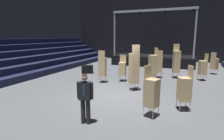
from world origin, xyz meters
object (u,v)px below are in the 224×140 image
man_with_tie (85,96)px  chair_stack_aisle_right (159,64)px  equipment_road_case (87,69)px  chair_stack_mid_right (153,66)px  chair_stack_rear_centre (122,68)px  chair_stack_front_right (102,67)px  chair_stack_aisle_left (151,92)px  stage_riser (153,59)px  chair_stack_rear_right (134,68)px  chair_stack_mid_centre (214,63)px  chair_stack_rear_left (176,61)px  chair_stack_front_left (184,88)px  chair_stack_mid_left (203,67)px

man_with_tie → chair_stack_aisle_right: chair_stack_aisle_right is taller
man_with_tie → equipment_road_case: (-4.24, 7.51, -0.66)m
chair_stack_aisle_right → chair_stack_mid_right: bearing=-103.5°
man_with_tie → chair_stack_rear_centre: bearing=-92.1°
chair_stack_rear_centre → equipment_road_case: chair_stack_rear_centre is taller
chair_stack_front_right → chair_stack_aisle_left: (3.76, -3.91, -0.08)m
chair_stack_mid_right → stage_riser: bearing=-24.2°
chair_stack_rear_right → chair_stack_rear_centre: size_ratio=1.45×
chair_stack_mid_centre → chair_stack_rear_left: chair_stack_rear_left is taller
man_with_tie → chair_stack_rear_centre: man_with_tie is taller
chair_stack_aisle_right → chair_stack_front_left: bearing=-80.6°
chair_stack_mid_right → chair_stack_rear_centre: 1.94m
chair_stack_mid_left → chair_stack_mid_right: bearing=101.5°
chair_stack_mid_right → chair_stack_mid_centre: 5.97m
chair_stack_mid_right → chair_stack_rear_right: size_ratio=0.90×
stage_riser → chair_stack_rear_centre: bearing=-94.8°
chair_stack_mid_centre → chair_stack_rear_centre: (-5.84, -4.78, 0.00)m
chair_stack_rear_left → chair_stack_aisle_right: 1.19m
chair_stack_rear_left → chair_stack_rear_right: size_ratio=0.97×
chair_stack_front_right → chair_stack_aisle_left: chair_stack_front_right is taller
equipment_road_case → man_with_tie: bearing=-60.5°
chair_stack_rear_left → equipment_road_case: bearing=-12.3°
chair_stack_rear_left → equipment_road_case: 6.76m
stage_riser → chair_stack_front_right: bearing=-101.3°
chair_stack_rear_right → equipment_road_case: chair_stack_rear_right is taller
chair_stack_mid_centre → chair_stack_mid_right: bearing=-89.7°
chair_stack_front_left → chair_stack_mid_left: same height
stage_riser → chair_stack_mid_centre: bearing=-30.8°
chair_stack_aisle_left → equipment_road_case: bearing=-114.6°
chair_stack_mid_right → chair_stack_rear_left: chair_stack_rear_left is taller
chair_stack_mid_left → chair_stack_mid_centre: size_ratio=1.05×
chair_stack_front_left → chair_stack_aisle_right: (-1.72, 5.55, 0.08)m
chair_stack_aisle_right → chair_stack_rear_left: bearing=9.7°
chair_stack_rear_right → man_with_tie: bearing=-135.9°
chair_stack_front_left → chair_stack_aisle_left: size_ratio=0.95×
stage_riser → chair_stack_aisle_left: 12.74m
stage_riser → equipment_road_case: stage_riser is taller
stage_riser → chair_stack_rear_right: stage_riser is taller
stage_riser → chair_stack_front_right: 8.84m
chair_stack_rear_centre → chair_stack_mid_right: bearing=-179.4°
chair_stack_front_left → chair_stack_mid_left: bearing=-32.9°
chair_stack_front_left → chair_stack_mid_centre: bearing=-36.3°
stage_riser → chair_stack_rear_centre: size_ratio=4.67×
chair_stack_aisle_right → equipment_road_case: bearing=176.9°
chair_stack_front_right → chair_stack_rear_centre: (1.07, 0.79, -0.17)m
man_with_tie → chair_stack_mid_left: chair_stack_mid_left is taller
equipment_road_case → chair_stack_mid_right: bearing=-12.2°
chair_stack_rear_centre → chair_stack_aisle_right: 2.82m
chair_stack_front_left → chair_stack_mid_centre: 8.65m
chair_stack_rear_centre → chair_stack_aisle_left: size_ratio=0.91×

